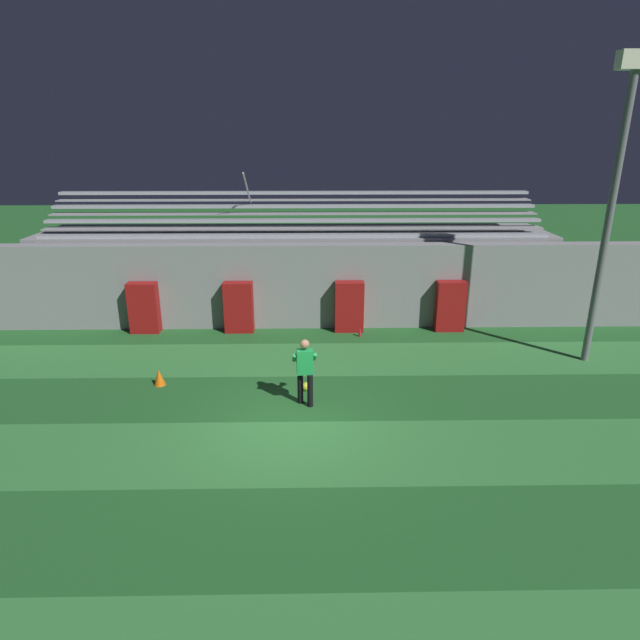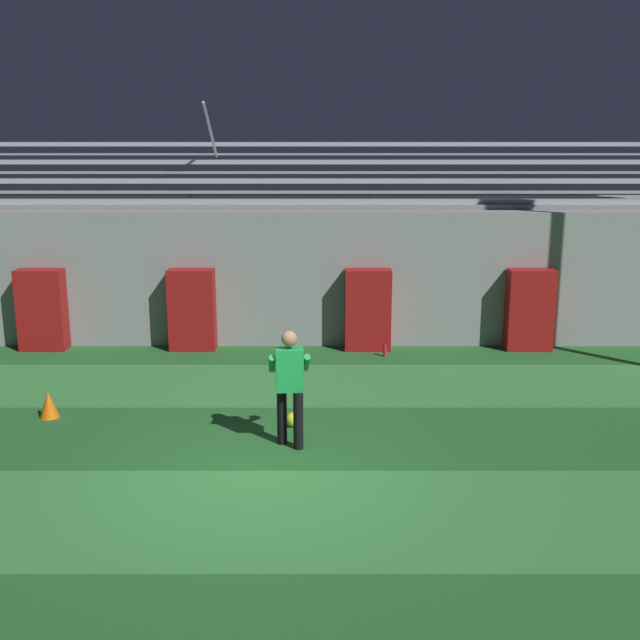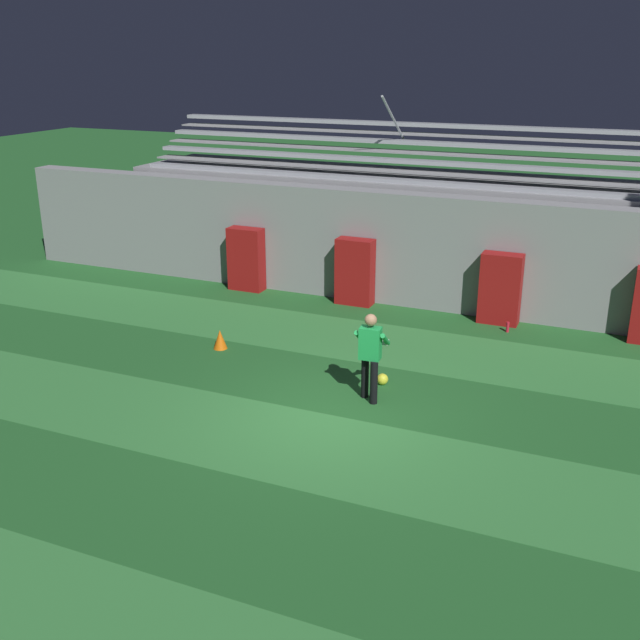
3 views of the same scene
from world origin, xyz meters
TOP-DOWN VIEW (x-y plane):
  - ground_plane at (0.00, 0.00)m, footprint 80.00×80.00m
  - turf_stripe_mid at (0.00, -1.19)m, footprint 28.00×2.40m
  - turf_stripe_far at (0.00, 3.61)m, footprint 28.00×2.40m
  - back_wall at (0.00, 6.50)m, footprint 24.00×0.60m
  - padding_pillar_gate_left at (-1.80, 5.95)m, footprint 0.94×0.44m
  - padding_pillar_gate_right at (1.80, 5.95)m, footprint 0.94×0.44m
  - padding_pillar_far_left at (-4.88, 5.95)m, footprint 0.94×0.44m
  - padding_pillar_far_right at (5.12, 5.95)m, footprint 0.94×0.44m
  - bleacher_stand at (-0.00, 8.49)m, footprint 18.00×3.35m
  - goalkeeper at (0.40, 0.86)m, footprint 0.61×0.58m
  - soccer_ball at (0.41, 1.59)m, footprint 0.22×0.22m
  - traffic_cone at (-3.39, 1.97)m, footprint 0.30×0.30m
  - water_bottle at (2.12, 5.41)m, footprint 0.07×0.07m

SIDE VIEW (x-z plane):
  - ground_plane at x=0.00m, z-range 0.00..0.00m
  - turf_stripe_mid at x=0.00m, z-range 0.00..0.01m
  - turf_stripe_far at x=0.00m, z-range 0.00..0.01m
  - soccer_ball at x=0.41m, z-range 0.00..0.22m
  - water_bottle at x=2.12m, z-range 0.00..0.24m
  - traffic_cone at x=-3.39m, z-range 0.00..0.42m
  - padding_pillar_gate_left at x=-1.80m, z-range 0.00..1.67m
  - padding_pillar_gate_right at x=1.80m, z-range 0.00..1.67m
  - padding_pillar_far_left at x=-4.88m, z-range 0.00..1.67m
  - padding_pillar_far_right at x=5.12m, z-range 0.00..1.67m
  - goalkeeper at x=0.40m, z-range 0.12..1.79m
  - back_wall at x=0.00m, z-range 0.00..2.80m
  - bleacher_stand at x=0.00m, z-range -1.01..4.01m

